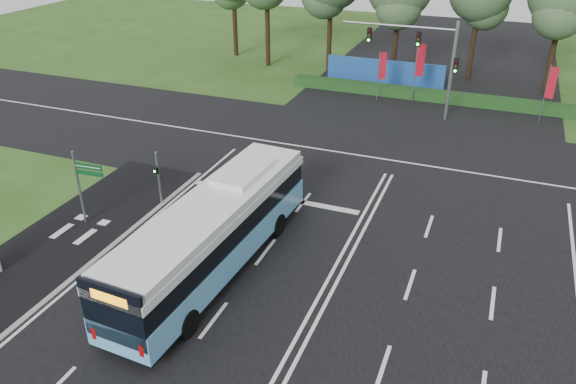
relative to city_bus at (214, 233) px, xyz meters
name	(u,v)px	position (x,y,z in m)	size (l,w,h in m)	color
ground	(335,268)	(4.79, 1.93, -1.84)	(120.00, 120.00, 0.00)	#2D511B
road_main	(335,268)	(4.79, 1.93, -1.82)	(20.00, 120.00, 0.04)	black
road_cross	(393,161)	(4.79, 13.93, -1.82)	(120.00, 14.00, 0.05)	black
bike_path	(59,245)	(-7.71, -1.07, -1.81)	(5.00, 18.00, 0.06)	black
kerb_strip	(101,255)	(-5.31, -1.07, -1.78)	(0.25, 18.00, 0.12)	gray
city_bus	(214,233)	(0.00, 0.00, 0.00)	(3.35, 12.88, 3.66)	#61AAE2
pedestrian_signal	(158,177)	(-5.41, 4.01, -0.19)	(0.28, 0.40, 3.02)	gray
street_sign	(84,180)	(-7.55, 1.08, 0.62)	(1.52, 0.20, 3.89)	gray
banner_flag_left	(382,69)	(1.34, 24.94, 0.72)	(0.56, 0.22, 3.90)	gray
banner_flag_mid	(419,64)	(4.04, 25.65, 1.18)	(0.64, 0.32, 4.64)	gray
banner_flag_right	(550,86)	(13.36, 24.31, 0.89)	(0.59, 0.25, 4.17)	gray
traffic_light_gantry	(427,53)	(5.00, 22.43, 2.82)	(8.41, 0.28, 7.00)	gray
hedge	(427,95)	(4.79, 26.43, -1.44)	(22.00, 1.20, 0.80)	#163B15
blue_hoarding	(385,73)	(0.79, 28.93, -0.74)	(10.00, 0.30, 2.20)	#1B4694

